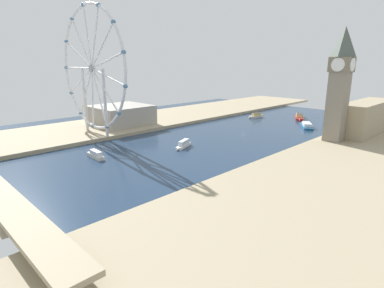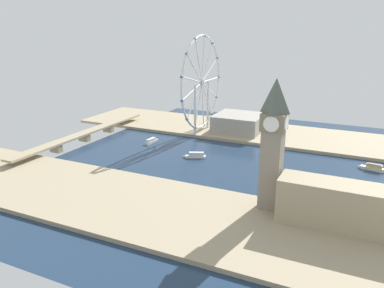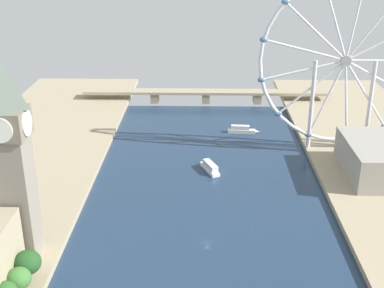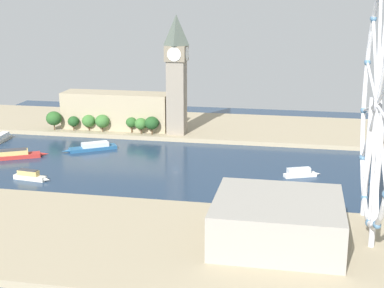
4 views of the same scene
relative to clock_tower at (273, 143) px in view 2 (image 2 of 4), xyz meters
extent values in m
plane|color=#1E334C|center=(74.58, 15.36, -46.87)|extent=(382.78, 382.78, 0.00)
cube|color=tan|center=(-31.80, 15.36, -45.37)|extent=(90.00, 520.00, 3.00)
cube|color=tan|center=(180.97, 15.36, -45.37)|extent=(90.00, 520.00, 3.00)
cube|color=gray|center=(0.00, 0.00, -17.69)|extent=(12.63, 12.63, 52.34)
cube|color=#776B57|center=(0.00, 0.00, 13.89)|extent=(14.65, 14.65, 10.83)
pyramid|color=#4C564C|center=(0.00, 0.00, 30.01)|extent=(13.26, 13.26, 21.39)
cylinder|color=white|center=(0.00, 7.58, 13.89)|extent=(9.60, 0.50, 9.60)
cylinder|color=white|center=(0.00, -7.58, 13.89)|extent=(9.60, 0.50, 9.60)
cylinder|color=white|center=(7.58, 0.00, 13.89)|extent=(0.50, 9.60, 9.60)
cylinder|color=white|center=(-7.58, 0.00, 13.89)|extent=(0.50, 9.60, 9.60)
cube|color=tan|center=(-7.79, -48.13, -30.34)|extent=(22.00, 80.27, 27.06)
cylinder|color=#513823|center=(3.97, -65.73, -42.21)|extent=(0.80, 0.80, 3.31)
ellipsoid|color=#386B2D|center=(3.97, -65.73, -36.54)|extent=(10.05, 10.05, 9.04)
cylinder|color=#513823|center=(5.55, -54.62, -42.02)|extent=(0.80, 0.80, 3.70)
ellipsoid|color=#386B2D|center=(5.55, -54.62, -35.92)|extent=(10.61, 10.61, 9.54)
cylinder|color=#513823|center=(4.42, -32.82, -41.63)|extent=(0.80, 0.80, 4.48)
ellipsoid|color=#285623|center=(4.42, -32.82, -36.14)|extent=(8.11, 8.11, 7.30)
cylinder|color=#513823|center=(6.30, -25.17, -41.96)|extent=(0.80, 0.80, 3.82)
ellipsoid|color=#386B2D|center=(6.30, -25.17, -36.39)|extent=(9.14, 9.14, 8.23)
cylinder|color=#513823|center=(7.02, -16.81, -41.65)|extent=(0.80, 0.80, 4.43)
ellipsoid|color=#1E471E|center=(7.02, -16.81, -35.33)|extent=(10.27, 10.27, 9.24)
torus|color=silver|center=(154.64, 117.86, 10.63)|extent=(101.06, 2.20, 101.06)
cylinder|color=#99999E|center=(154.64, 117.86, 10.63)|extent=(5.93, 3.00, 5.93)
cylinder|color=silver|center=(179.36, 117.86, 10.63)|extent=(49.43, 1.32, 1.32)
cylinder|color=silver|center=(176.53, 117.86, 22.11)|extent=(44.38, 1.32, 24.14)
cylinder|color=silver|center=(168.68, 117.86, 30.97)|extent=(29.17, 1.32, 41.43)
cylinder|color=silver|center=(157.62, 117.86, 35.16)|extent=(7.27, 1.32, 49.23)
cylinder|color=silver|center=(145.88, 117.86, 33.74)|extent=(18.76, 1.32, 46.69)
cylinder|color=silver|center=(136.14, 117.86, 27.02)|extent=(37.88, 1.32, 33.77)
cylinder|color=silver|center=(130.65, 117.86, 16.54)|extent=(48.31, 1.32, 13.11)
cylinder|color=silver|center=(130.65, 117.86, 4.71)|extent=(48.31, 1.32, 13.11)
cylinder|color=silver|center=(136.14, 117.86, -5.76)|extent=(37.88, 1.32, 33.77)
cylinder|color=silver|center=(145.88, 117.86, -12.48)|extent=(18.76, 1.32, 46.69)
cylinder|color=silver|center=(157.62, 117.86, -13.91)|extent=(7.27, 1.32, 49.23)
cylinder|color=silver|center=(168.68, 117.86, -9.72)|extent=(29.17, 1.32, 41.43)
cylinder|color=silver|center=(176.53, 117.86, -0.86)|extent=(44.38, 1.32, 24.14)
ellipsoid|color=teal|center=(204.08, 117.86, 10.63)|extent=(4.80, 3.20, 3.20)
ellipsoid|color=teal|center=(198.41, 117.86, 33.60)|extent=(4.80, 3.20, 3.20)
ellipsoid|color=teal|center=(182.72, 117.86, 51.31)|extent=(4.80, 3.20, 3.20)
ellipsoid|color=teal|center=(160.60, 117.86, 59.70)|extent=(4.80, 3.20, 3.20)
ellipsoid|color=teal|center=(137.11, 117.86, 56.85)|extent=(4.80, 3.20, 3.20)
ellipsoid|color=teal|center=(117.64, 117.86, 43.41)|extent=(4.80, 3.20, 3.20)
ellipsoid|color=teal|center=(106.65, 117.86, 22.46)|extent=(4.80, 3.20, 3.20)
ellipsoid|color=teal|center=(106.65, 117.86, -1.20)|extent=(4.80, 3.20, 3.20)
ellipsoid|color=teal|center=(117.64, 117.86, -22.15)|extent=(4.80, 3.20, 3.20)
ellipsoid|color=teal|center=(137.11, 117.86, -35.59)|extent=(4.80, 3.20, 3.20)
ellipsoid|color=teal|center=(160.60, 117.86, -38.45)|extent=(4.80, 3.20, 3.20)
ellipsoid|color=teal|center=(182.72, 117.86, -30.06)|extent=(4.80, 3.20, 3.20)
ellipsoid|color=teal|center=(198.41, 117.86, -12.35)|extent=(4.80, 3.20, 3.20)
cylinder|color=silver|center=(171.94, 117.86, -16.62)|extent=(2.40, 2.40, 54.49)
cylinder|color=silver|center=(137.34, 117.86, -16.62)|extent=(2.40, 2.40, 54.49)
cube|color=gray|center=(174.95, 80.45, -34.71)|extent=(49.05, 51.58, 18.31)
cube|color=tan|center=(74.58, 217.13, -38.33)|extent=(194.78, 12.71, 2.00)
cube|color=gray|center=(33.66, 217.13, -43.10)|extent=(6.00, 11.44, 7.54)
cube|color=gray|center=(74.58, 217.13, -43.10)|extent=(6.00, 11.44, 7.54)
cube|color=gray|center=(115.51, 217.13, -43.10)|extent=(6.00, 11.44, 7.54)
cube|color=#235684|center=(44.21, -47.87, -45.80)|extent=(24.49, 30.74, 2.13)
cone|color=#235684|center=(54.34, -62.98, -45.80)|extent=(4.91, 5.87, 2.13)
cube|color=silver|center=(43.33, -46.56, -43.31)|extent=(15.64, 18.47, 2.84)
cube|color=white|center=(76.42, 88.94, -45.89)|extent=(11.56, 19.01, 1.95)
cone|color=white|center=(72.18, 98.94, -45.89)|extent=(3.11, 3.86, 1.95)
cube|color=silver|center=(76.79, 88.08, -43.27)|extent=(8.81, 13.86, 3.29)
cube|color=beige|center=(98.68, 149.47, -45.67)|extent=(18.82, 5.58, 2.40)
cone|color=beige|center=(109.45, 148.71, -45.67)|extent=(3.50, 2.63, 2.40)
cube|color=silver|center=(97.76, 149.53, -43.07)|extent=(12.60, 4.46, 2.80)
cube|color=beige|center=(111.16, -59.98, -45.57)|extent=(7.14, 19.51, 2.58)
cone|color=beige|center=(112.70, -49.01, -45.57)|extent=(3.03, 3.76, 2.58)
cube|color=#DBB766|center=(111.03, -60.93, -42.90)|extent=(5.50, 12.78, 2.77)
cube|color=#38383D|center=(111.03, -60.93, -41.28)|extent=(5.14, 11.53, 0.48)
camera|label=1|loc=(-89.33, 244.56, 15.90)|focal=29.07mm
camera|label=2|loc=(-231.73, -54.13, 71.14)|focal=36.38mm
camera|label=3|loc=(72.11, -175.18, 78.55)|focal=47.85mm
camera|label=4|loc=(392.65, 87.33, 54.49)|focal=53.36mm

